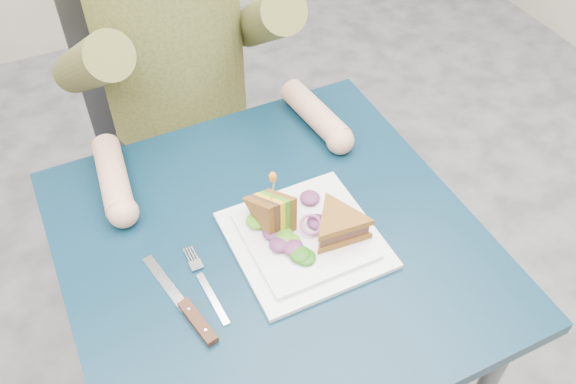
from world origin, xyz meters
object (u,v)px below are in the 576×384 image
sandwich_upright (274,213)px  fork (207,286)px  table (273,267)px  diner (168,13)px  plate (305,238)px  sandwich_flat (339,225)px  knife (191,314)px  chair (174,117)px

sandwich_upright → fork: sandwich_upright is taller
table → diner: bearing=90.0°
plate → sandwich_flat: (0.05, -0.03, 0.04)m
diner → sandwich_upright: diner is taller
table → sandwich_upright: sandwich_upright is taller
plate → sandwich_flat: bearing=-24.4°
diner → fork: bearing=-104.0°
table → fork: size_ratio=4.18×
plate → knife: (-0.24, -0.06, -0.00)m
fork → knife: 0.06m
diner → fork: diner is taller
plate → sandwich_flat: size_ratio=1.93×
diner → sandwich_flat: size_ratio=5.54×
knife → table: bearing=24.6°
knife → diner: bearing=73.2°
table → chair: size_ratio=0.81×
diner → knife: size_ratio=3.39×
chair → sandwich_upright: size_ratio=7.71×
plate → knife: size_ratio=1.18×
plate → fork: plate is taller
chair → knife: 0.79m
sandwich_flat → fork: bearing=178.1°
diner → knife: 0.68m
sandwich_upright → plate: bearing=-47.6°
table → knife: bearing=-155.4°
table → chair: bearing=90.0°
sandwich_flat → knife: size_ratio=0.61×
sandwich_flat → chair: bearing=98.7°
diner → knife: diner is taller
plate → sandwich_upright: 0.08m
table → fork: fork is taller
fork → table: bearing=16.6°
fork → knife: knife is taller
sandwich_upright → fork: (-0.16, -0.06, -0.05)m
plate → fork: 0.20m
plate → sandwich_flat: sandwich_flat is taller
table → chair: 0.66m
fork → sandwich_flat: bearing=-1.9°
chair → sandwich_flat: (0.11, -0.70, 0.23)m
chair → sandwich_upright: bearing=-88.9°
sandwich_flat → sandwich_upright: 0.12m
fork → chair: bearing=78.2°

